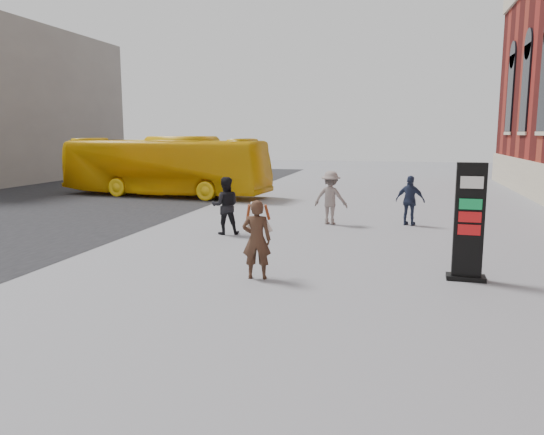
% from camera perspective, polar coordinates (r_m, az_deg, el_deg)
% --- Properties ---
extents(ground, '(100.00, 100.00, 0.00)m').
position_cam_1_polar(ground, '(11.82, -2.58, -6.53)').
color(ground, '#9E9EA3').
extents(info_pylon, '(0.83, 0.44, 2.56)m').
position_cam_1_polar(info_pylon, '(12.16, 20.42, -0.48)').
color(info_pylon, black).
rests_on(info_pylon, ground).
extents(woman, '(0.72, 0.68, 1.75)m').
position_cam_1_polar(woman, '(11.60, -1.66, -2.26)').
color(woman, '#372218').
rests_on(woman, ground).
extents(bus, '(11.03, 3.63, 3.02)m').
position_cam_1_polar(bus, '(27.52, -11.47, 5.43)').
color(bus, '#ECB70D').
rests_on(bus, road).
extents(pedestrian_a, '(1.05, 0.93, 1.82)m').
position_cam_1_polar(pedestrian_a, '(16.77, -5.04, 1.27)').
color(pedestrian_a, black).
rests_on(pedestrian_a, ground).
extents(pedestrian_b, '(1.32, 0.92, 1.87)m').
position_cam_1_polar(pedestrian_b, '(18.66, 6.33, 2.13)').
color(pedestrian_b, gray).
rests_on(pedestrian_b, ground).
extents(pedestrian_c, '(1.09, 0.70, 1.73)m').
position_cam_1_polar(pedestrian_c, '(18.92, 14.64, 1.77)').
color(pedestrian_c, '#252D47').
rests_on(pedestrian_c, ground).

